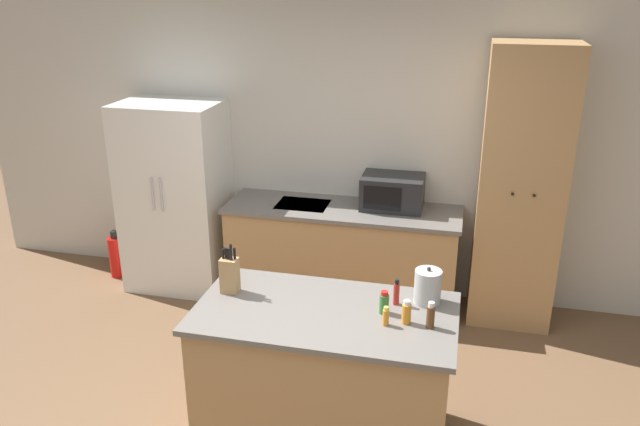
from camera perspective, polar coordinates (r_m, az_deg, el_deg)
wall_back at (r=5.48m, az=2.61°, el=5.80°), size 7.20×0.06×2.60m
refrigerator at (r=5.77m, az=-13.05°, el=1.44°), size 0.88×0.66×1.71m
back_counter at (r=5.47m, az=2.03°, el=-3.80°), size 2.00×0.64×0.88m
pantry_cabinet at (r=5.19m, az=17.86°, el=2.05°), size 0.65×0.52×2.28m
kitchen_island at (r=3.93m, az=0.43°, el=-14.53°), size 1.54×0.83×0.89m
microwave at (r=5.28m, az=6.65°, el=1.93°), size 0.51×0.37×0.28m
knife_block at (r=3.88m, az=-8.26°, el=-5.57°), size 0.11×0.08×0.33m
spice_bottle_tall_dark at (r=3.57m, az=7.91°, el=-9.01°), size 0.05×0.05×0.14m
spice_bottle_short_red at (r=3.54m, az=6.04°, el=-9.40°), size 0.04×0.04×0.12m
spice_bottle_amber_oil at (r=3.55m, az=10.08°, el=-9.24°), size 0.05×0.05×0.16m
spice_bottle_green_herb at (r=3.65m, az=5.89°, el=-8.18°), size 0.06×0.06×0.14m
spice_bottle_pale_salt at (r=3.75m, az=7.00°, el=-7.24°), size 0.04×0.04×0.16m
kettle at (r=3.78m, az=9.82°, el=-6.65°), size 0.16×0.16×0.23m
fire_extinguisher at (r=6.30m, az=-18.13°, el=-3.78°), size 0.13×0.13×0.47m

